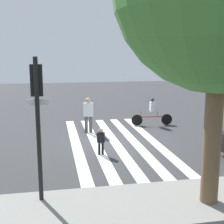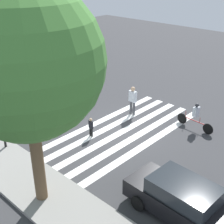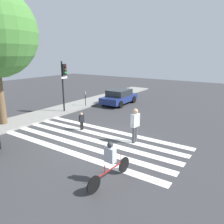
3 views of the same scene
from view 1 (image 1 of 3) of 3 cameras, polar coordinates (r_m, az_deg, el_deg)
The scene contains 7 objects.
ground_plane at distance 14.68m, azimuth 0.56°, elevation -5.59°, with size 60.00×60.00×0.00m, color #38383A.
sidewalk_curb at distance 9.03m, azimuth 8.86°, elevation -16.18°, with size 36.00×2.50×0.14m.
crosswalk_stripes at distance 14.68m, azimuth 0.56°, elevation -5.57°, with size 4.09×10.00×0.01m.
traffic_light at distance 8.52m, azimuth -13.49°, elevation 1.67°, with size 0.60×0.50×4.05m.
pedestrian_child_with_backpack at distance 16.23m, azimuth -4.36°, elevation -0.19°, with size 0.54×0.30×1.86m.
pedestrian_adult_yellow_jacket at distance 12.81m, azimuth -2.05°, elevation -5.12°, with size 0.34×0.22×1.12m.
cyclist_far_lane at distance 18.06m, azimuth 7.35°, elevation 0.26°, with size 2.39×0.42×1.60m.
Camera 1 is at (2.83, 13.79, 4.16)m, focal length 50.00 mm.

